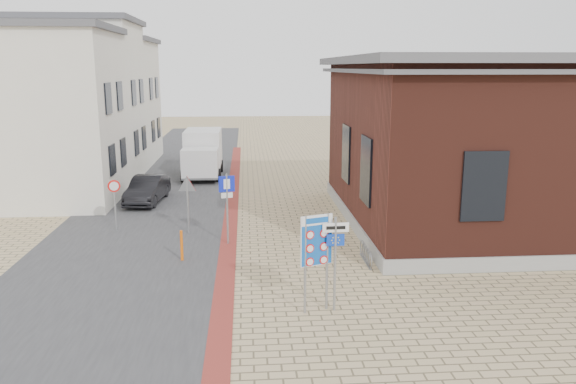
{
  "coord_description": "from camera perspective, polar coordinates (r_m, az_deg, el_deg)",
  "views": [
    {
      "loc": [
        -1.3,
        -15.39,
        6.38
      ],
      "look_at": [
        0.12,
        3.32,
        2.2
      ],
      "focal_mm": 35.0,
      "sensor_mm": 36.0,
      "label": 1
    }
  ],
  "objects": [
    {
      "name": "brick_building",
      "position": [
        24.81,
        20.29,
        5.08
      ],
      "size": [
        13.0,
        13.0,
        6.8
      ],
      "color": "gray",
      "rests_on": "ground"
    },
    {
      "name": "road_strip",
      "position": [
        31.33,
        -11.95,
        0.55
      ],
      "size": [
        7.0,
        60.0,
        0.02
      ],
      "primitive_type": "cube",
      "color": "#38383A",
      "rests_on": "ground"
    },
    {
      "name": "sedan",
      "position": [
        27.78,
        -14.09,
        0.25
      ],
      "size": [
        1.75,
        4.0,
        1.28
      ],
      "primitive_type": "imported",
      "rotation": [
        0.0,
        0.0,
        -0.1
      ],
      "color": "black",
      "rests_on": "ground"
    },
    {
      "name": "box_truck",
      "position": [
        33.69,
        -8.67,
        3.92
      ],
      "size": [
        2.24,
        5.19,
        2.71
      ],
      "rotation": [
        0.0,
        0.0,
        -0.0
      ],
      "color": "slate",
      "rests_on": "ground"
    },
    {
      "name": "border_sign",
      "position": [
        14.7,
        2.91,
        -5.18
      ],
      "size": [
        0.87,
        0.34,
        2.66
      ],
      "rotation": [
        0.0,
        0.0,
        0.34
      ],
      "color": "gray",
      "rests_on": "ground"
    },
    {
      "name": "parking_sign",
      "position": [
        20.42,
        -6.22,
        -0.44
      ],
      "size": [
        0.57,
        0.18,
        2.64
      ],
      "rotation": [
        0.0,
        0.0,
        0.24
      ],
      "color": "gray",
      "rests_on": "ground"
    },
    {
      "name": "essen_sign",
      "position": [
        14.83,
        4.82,
        -5.78
      ],
      "size": [
        0.7,
        0.07,
        2.59
      ],
      "rotation": [
        0.0,
        0.0,
        0.04
      ],
      "color": "gray",
      "rests_on": "ground"
    },
    {
      "name": "yield_sign",
      "position": [
        22.01,
        -10.19,
        0.1
      ],
      "size": [
        0.8,
        0.15,
        2.25
      ],
      "rotation": [
        0.0,
        0.0,
        -0.11
      ],
      "color": "gray",
      "rests_on": "ground"
    },
    {
      "name": "curb_strip",
      "position": [
        26.19,
        -5.75,
        -1.57
      ],
      "size": [
        0.6,
        40.0,
        0.02
      ],
      "primitive_type": "cube",
      "color": "maroon",
      "rests_on": "ground"
    },
    {
      "name": "townhouse_far",
      "position": [
        40.63,
        -18.36,
        8.81
      ],
      "size": [
        7.4,
        6.4,
        8.3
      ],
      "color": "silver",
      "rests_on": "ground"
    },
    {
      "name": "bollard",
      "position": [
        19.23,
        -10.75,
        -5.38
      ],
      "size": [
        0.12,
        0.12,
        1.06
      ],
      "primitive_type": "cylinder",
      "rotation": [
        0.0,
        0.0,
        -0.33
      ],
      "color": "orange",
      "rests_on": "ground"
    },
    {
      "name": "townhouse_near",
      "position": [
        29.14,
        -23.96,
        7.13
      ],
      "size": [
        7.4,
        6.4,
        8.3
      ],
      "color": "silver",
      "rests_on": "ground"
    },
    {
      "name": "speed_sign",
      "position": [
        23.18,
        -17.2,
        -0.54
      ],
      "size": [
        0.47,
        0.17,
        2.06
      ],
      "rotation": [
        0.0,
        0.0,
        0.3
      ],
      "color": "gray",
      "rests_on": "ground"
    },
    {
      "name": "bike_rack",
      "position": [
        19.04,
        7.92,
        -6.31
      ],
      "size": [
        0.08,
        1.8,
        0.6
      ],
      "color": "slate",
      "rests_on": "ground"
    },
    {
      "name": "ground",
      "position": [
        16.71,
        0.45,
        -9.89
      ],
      "size": [
        120.0,
        120.0,
        0.0
      ],
      "primitive_type": "plane",
      "color": "tan",
      "rests_on": "ground"
    },
    {
      "name": "townhouse_mid",
      "position": [
        34.82,
        -20.76,
        8.77
      ],
      "size": [
        7.4,
        6.4,
        9.1
      ],
      "color": "silver",
      "rests_on": "ground"
    }
  ]
}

